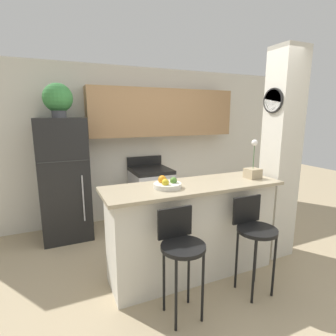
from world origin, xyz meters
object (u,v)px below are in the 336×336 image
(stove_range, at_px, (151,195))
(orchid_vase, at_px, (253,170))
(refrigerator, at_px, (64,179))
(bar_stool_right, at_px, (254,230))
(potted_plant_on_fridge, at_px, (58,99))
(bar_stool_left, at_px, (181,247))
(fruit_bowl, at_px, (167,184))

(stove_range, relative_size, orchid_vase, 2.36)
(refrigerator, bearing_deg, bar_stool_right, -51.82)
(potted_plant_on_fridge, bearing_deg, refrigerator, -63.25)
(stove_range, bearing_deg, potted_plant_on_fridge, -179.42)
(stove_range, xyz_separation_m, potted_plant_on_fridge, (-1.33, -0.01, 1.53))
(bar_stool_left, xyz_separation_m, potted_plant_on_fridge, (-0.83, 2.09, 1.34))
(refrigerator, xyz_separation_m, bar_stool_right, (1.64, -2.09, -0.22))
(bar_stool_right, bearing_deg, stove_range, 98.45)
(stove_range, relative_size, fruit_bowl, 3.74)
(bar_stool_left, bearing_deg, fruit_bowl, 80.09)
(stove_range, xyz_separation_m, bar_stool_left, (-0.50, -2.10, 0.19))
(refrigerator, bearing_deg, potted_plant_on_fridge, 116.75)
(bar_stool_right, bearing_deg, refrigerator, 128.18)
(orchid_vase, bearing_deg, stove_range, 112.60)
(bar_stool_right, xyz_separation_m, orchid_vase, (0.37, 0.47, 0.49))
(bar_stool_left, relative_size, orchid_vase, 2.13)
(potted_plant_on_fridge, distance_m, fruit_bowl, 2.05)
(fruit_bowl, bearing_deg, bar_stool_left, -99.91)
(bar_stool_left, bearing_deg, refrigerator, 111.71)
(refrigerator, relative_size, orchid_vase, 3.82)
(orchid_vase, xyz_separation_m, fruit_bowl, (-1.09, 0.02, -0.06))
(stove_range, distance_m, bar_stool_left, 2.17)
(potted_plant_on_fridge, distance_m, orchid_vase, 2.71)
(refrigerator, distance_m, stove_range, 1.39)
(fruit_bowl, bearing_deg, orchid_vase, -1.24)
(bar_stool_left, bearing_deg, stove_range, 76.66)
(orchid_vase, height_order, fruit_bowl, orchid_vase)
(bar_stool_right, bearing_deg, orchid_vase, 52.40)
(refrigerator, height_order, bar_stool_left, refrigerator)
(potted_plant_on_fridge, bearing_deg, bar_stool_left, -68.29)
(orchid_vase, bearing_deg, bar_stool_left, -158.03)
(refrigerator, distance_m, fruit_bowl, 1.85)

